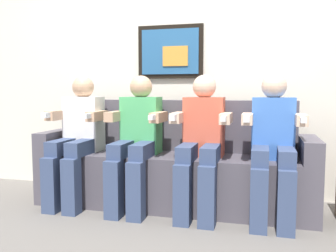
{
  "coord_description": "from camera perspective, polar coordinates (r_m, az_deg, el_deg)",
  "views": [
    {
      "loc": [
        0.74,
        -2.63,
        0.97
      ],
      "look_at": [
        0.0,
        0.15,
        0.7
      ],
      "focal_mm": 38.6,
      "sensor_mm": 36.0,
      "label": 1
    }
  ],
  "objects": [
    {
      "name": "person_rightmost",
      "position": [
        2.82,
        16.26,
        -2.29
      ],
      "size": [
        0.46,
        0.56,
        1.11
      ],
      "color": "#3F72CC",
      "rests_on": "ground_plane"
    },
    {
      "name": "person_right_center",
      "position": [
        2.85,
        5.31,
        -2.0
      ],
      "size": [
        0.46,
        0.56,
        1.11
      ],
      "color": "#D8593F",
      "rests_on": "ground_plane"
    },
    {
      "name": "person_left_center",
      "position": [
        2.99,
        -4.97,
        -1.66
      ],
      "size": [
        0.46,
        0.56,
        1.11
      ],
      "color": "#4CB266",
      "rests_on": "ground_plane"
    },
    {
      "name": "ground_plane",
      "position": [
        2.9,
        -0.78,
        -14.18
      ],
      "size": [
        6.13,
        6.13,
        0.0
      ],
      "primitive_type": "plane",
      "color": "#66605B"
    },
    {
      "name": "couch",
      "position": [
        3.12,
        0.84,
        -6.81
      ],
      "size": [
        2.31,
        0.58,
        0.9
      ],
      "color": "#514C56",
      "rests_on": "ground_plane"
    },
    {
      "name": "person_leftmost",
      "position": [
        3.21,
        -14.12,
        -1.31
      ],
      "size": [
        0.46,
        0.56,
        1.11
      ],
      "color": "white",
      "rests_on": "ground_plane"
    },
    {
      "name": "back_wall_assembly",
      "position": [
        3.49,
        2.58,
        10.81
      ],
      "size": [
        4.71,
        0.1,
        2.6
      ],
      "color": "silver",
      "rests_on": "ground_plane"
    }
  ]
}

